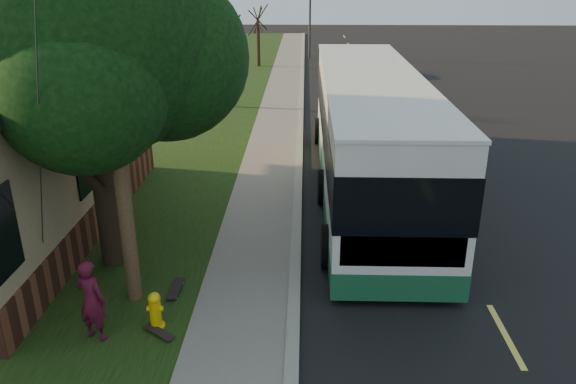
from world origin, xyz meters
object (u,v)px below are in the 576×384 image
object	(u,v)px
bare_tree_far	(258,37)
dumpster	(41,155)
transit_bus	(369,130)
distant_car	(362,63)
utility_pole	(109,77)
fire_hydrant	(155,310)
skateboard_spare	(159,332)
leafy_tree	(90,35)
skateboarder	(91,300)
traffic_signal	(310,14)
bare_tree_near	(228,63)
skateboard_main	(176,289)

from	to	relation	value
bare_tree_far	dumpster	size ratio (longest dim) A/B	2.16
transit_bus	distant_car	bearing A→B (deg)	85.16
utility_pole	fire_hydrant	bearing A→B (deg)	-54.62
skateboard_spare	utility_pole	bearing A→B (deg)	122.94
fire_hydrant	leafy_tree	bearing A→B (deg)	120.67
bare_tree_far	skateboarder	distance (m)	30.39
fire_hydrant	bare_tree_far	xyz separation A→B (m)	(-0.40, 30.00, 1.57)
skateboarder	transit_bus	bearing A→B (deg)	-106.76
traffic_signal	transit_bus	distance (m)	26.71
skateboarder	bare_tree_near	bearing A→B (deg)	-70.59
bare_tree_far	distant_car	distance (m)	7.62
fire_hydrant	traffic_signal	world-z (taller)	traffic_signal
fire_hydrant	traffic_signal	distance (m)	34.25
bare_tree_near	distant_car	bearing A→B (deg)	50.14
bare_tree_near	skateboard_main	world-z (taller)	bare_tree_near
bare_tree_near	skateboard_spare	world-z (taller)	bare_tree_near
skateboarder	skateboard_spare	size ratio (longest dim) A/B	2.30
dumpster	skateboard_main	bearing A→B (deg)	-49.93
bare_tree_near	skateboard_spare	xyz separation A→B (m)	(1.00, -18.25, -2.03)
skateboard_spare	dumpster	world-z (taller)	dumpster
bare_tree_near	skateboarder	xyz separation A→B (m)	(-0.13, -18.37, -1.28)
bare_tree_near	utility_pole	bearing A→B (deg)	-89.34
transit_bus	fire_hydrant	bearing A→B (deg)	-122.59
fire_hydrant	traffic_signal	bearing A→B (deg)	84.79
dumpster	distant_car	size ratio (longest dim) A/B	0.40
skateboarder	distant_car	bearing A→B (deg)	-85.45
fire_hydrant	skateboarder	xyz separation A→B (m)	(-1.03, -0.37, 0.44)
skateboard_spare	distant_car	world-z (taller)	distant_car
bare_tree_near	bare_tree_far	xyz separation A→B (m)	(0.50, 12.00, -0.15)
fire_hydrant	transit_bus	world-z (taller)	transit_bus
leafy_tree	skateboarder	distance (m)	5.28
skateboarder	skateboard_spare	xyz separation A→B (m)	(1.13, 0.12, -0.75)
skateboard_main	dumpster	world-z (taller)	dumpster
utility_pole	transit_bus	size ratio (longest dim) A/B	0.69
dumpster	bare_tree_near	bearing A→B (deg)	63.08
bare_tree_far	dumpster	bearing A→B (deg)	-104.04
distant_car	fire_hydrant	bearing A→B (deg)	-102.95
traffic_signal	dumpster	xyz separation A→B (m)	(-8.93, -25.71, -2.43)
transit_bus	skateboard_main	bearing A→B (deg)	-126.99
dumpster	distant_car	world-z (taller)	distant_car
fire_hydrant	skateboard_main	bearing A→B (deg)	85.41
traffic_signal	fire_hydrant	bearing A→B (deg)	-95.21
traffic_signal	transit_bus	bearing A→B (deg)	-86.54
fire_hydrant	skateboard_main	world-z (taller)	fire_hydrant
fire_hydrant	leafy_tree	xyz separation A→B (m)	(-1.57, 2.65, 4.73)
bare_tree_far	traffic_signal	bearing A→B (deg)	48.81
skateboarder	skateboard_spare	world-z (taller)	skateboarder
bare_tree_near	transit_bus	world-z (taller)	bare_tree_near
leafy_tree	skateboard_main	world-z (taller)	leafy_tree
bare_tree_near	bare_tree_far	size ratio (longest dim) A/B	1.07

